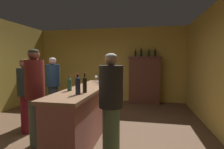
% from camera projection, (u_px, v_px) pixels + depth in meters
% --- Properties ---
extents(floor, '(8.42, 8.42, 0.00)m').
position_uv_depth(floor, '(77.00, 135.00, 3.59)').
color(floor, brown).
rests_on(floor, ground).
extents(wall_back, '(5.74, 0.12, 2.77)m').
position_uv_depth(wall_back, '(110.00, 65.00, 6.70)').
color(wall_back, gold).
rests_on(wall_back, ground).
extents(bar_counter, '(0.63, 2.51, 1.01)m').
position_uv_depth(bar_counter, '(86.00, 112.00, 3.46)').
color(bar_counter, '#9E5B53').
rests_on(bar_counter, ground).
extents(display_cabinet, '(1.17, 0.41, 1.68)m').
position_uv_depth(display_cabinet, '(144.00, 79.00, 6.19)').
color(display_cabinet, brown).
rests_on(display_cabinet, ground).
extents(wine_bottle_syrah, '(0.08, 0.08, 0.28)m').
position_uv_depth(wine_bottle_syrah, '(69.00, 84.00, 3.05)').
color(wine_bottle_syrah, '#294C30').
rests_on(wine_bottle_syrah, bar_counter).
extents(wine_bottle_merlot, '(0.07, 0.07, 0.34)m').
position_uv_depth(wine_bottle_merlot, '(85.00, 84.00, 2.87)').
color(wine_bottle_merlot, black).
rests_on(wine_bottle_merlot, bar_counter).
extents(wine_bottle_rose, '(0.08, 0.08, 0.33)m').
position_uv_depth(wine_bottle_rose, '(78.00, 85.00, 2.72)').
color(wine_bottle_rose, '#1E2333').
rests_on(wine_bottle_rose, bar_counter).
extents(wine_bottle_pinot, '(0.07, 0.07, 0.29)m').
position_uv_depth(wine_bottle_pinot, '(100.00, 78.00, 4.01)').
color(wine_bottle_pinot, '#193120').
rests_on(wine_bottle_pinot, bar_counter).
extents(wine_glass_front, '(0.07, 0.07, 0.15)m').
position_uv_depth(wine_glass_front, '(96.00, 77.00, 4.46)').
color(wine_glass_front, white).
rests_on(wine_glass_front, bar_counter).
extents(wine_glass_mid, '(0.07, 0.07, 0.16)m').
position_uv_depth(wine_glass_mid, '(96.00, 78.00, 4.23)').
color(wine_glass_mid, white).
rests_on(wine_glass_mid, bar_counter).
extents(flower_arrangement, '(0.15, 0.15, 0.39)m').
position_uv_depth(flower_arrangement, '(103.00, 74.00, 4.43)').
color(flower_arrangement, '#334A74').
rests_on(flower_arrangement, bar_counter).
extents(cheese_plate, '(0.18, 0.18, 0.01)m').
position_uv_depth(cheese_plate, '(101.00, 82.00, 4.30)').
color(cheese_plate, white).
rests_on(cheese_plate, bar_counter).
extents(display_bottle_left, '(0.06, 0.06, 0.29)m').
position_uv_depth(display_bottle_left, '(135.00, 53.00, 6.19)').
color(display_bottle_left, black).
rests_on(display_bottle_left, display_cabinet).
extents(display_bottle_midleft, '(0.08, 0.08, 0.33)m').
position_uv_depth(display_bottle_midleft, '(141.00, 53.00, 6.14)').
color(display_bottle_midleft, black).
rests_on(display_bottle_midleft, display_cabinet).
extents(display_bottle_center, '(0.07, 0.07, 0.29)m').
position_uv_depth(display_bottle_center, '(149.00, 53.00, 6.09)').
color(display_bottle_center, '#183519').
rests_on(display_bottle_center, display_cabinet).
extents(display_bottle_midright, '(0.07, 0.07, 0.32)m').
position_uv_depth(display_bottle_midright, '(155.00, 53.00, 6.05)').
color(display_bottle_midright, black).
rests_on(display_bottle_midright, display_cabinet).
extents(patron_redhead, '(0.38, 0.38, 1.63)m').
position_uv_depth(patron_redhead, '(53.00, 84.00, 4.78)').
color(patron_redhead, '#273337').
rests_on(patron_redhead, ground).
extents(patron_tall, '(0.33, 0.33, 1.75)m').
position_uv_depth(patron_tall, '(35.00, 93.00, 3.06)').
color(patron_tall, '#4A5D4C').
rests_on(patron_tall, ground).
extents(patron_near_entrance, '(0.33, 0.33, 1.58)m').
position_uv_depth(patron_near_entrance, '(26.00, 92.00, 3.63)').
color(patron_near_entrance, maroon).
rests_on(patron_near_entrance, ground).
extents(patron_in_grey, '(0.34, 0.34, 1.65)m').
position_uv_depth(patron_in_grey, '(35.00, 87.00, 4.18)').
color(patron_in_grey, '#2F3036').
rests_on(patron_in_grey, ground).
extents(bartender, '(0.37, 0.37, 1.65)m').
position_uv_depth(bartender, '(111.00, 103.00, 2.58)').
color(bartender, '#506F4E').
rests_on(bartender, ground).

